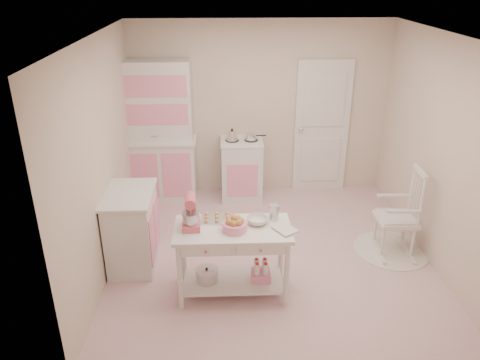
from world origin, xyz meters
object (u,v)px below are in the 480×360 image
(hutch, at_px, (159,132))
(bread_basket, at_px, (235,226))
(work_table, at_px, (233,261))
(rocking_chair, at_px, (397,211))
(stove, at_px, (242,169))
(stand_mixer, at_px, (191,213))
(base_cabinet, at_px, (132,229))

(hutch, xyz_separation_m, bread_basket, (1.03, -2.44, -0.19))
(hutch, xyz_separation_m, work_table, (1.01, -2.39, -0.64))
(rocking_chair, relative_size, work_table, 0.92)
(stove, bearing_deg, stand_mixer, -104.86)
(stove, height_order, bread_basket, stove)
(hutch, height_order, work_table, hutch)
(stand_mixer, distance_m, bread_basket, 0.46)
(hutch, bearing_deg, rocking_chair, -28.70)
(rocking_chair, xyz_separation_m, stand_mixer, (-2.42, -0.72, 0.42))
(base_cabinet, height_order, work_table, base_cabinet)
(stand_mixer, xyz_separation_m, bread_basket, (0.44, -0.07, -0.12))
(hutch, bearing_deg, work_table, -67.17)
(stove, relative_size, rocking_chair, 0.84)
(hutch, xyz_separation_m, stove, (1.20, -0.05, -0.58))
(stove, bearing_deg, bread_basket, -94.19)
(stove, xyz_separation_m, bread_basket, (-0.17, -2.39, 0.39))
(base_cabinet, distance_m, rocking_chair, 3.16)
(bread_basket, bearing_deg, stove, 85.81)
(stove, xyz_separation_m, work_table, (-0.19, -2.34, -0.06))
(work_table, bearing_deg, base_cabinet, 152.07)
(rocking_chair, bearing_deg, stove, 141.52)
(work_table, xyz_separation_m, stand_mixer, (-0.42, 0.02, 0.57))
(work_table, bearing_deg, hutch, 112.83)
(work_table, height_order, bread_basket, bread_basket)
(rocking_chair, relative_size, stand_mixer, 3.24)
(hutch, relative_size, base_cabinet, 2.26)
(rocking_chair, bearing_deg, base_cabinet, -174.68)
(bread_basket, bearing_deg, hutch, 112.81)
(work_table, distance_m, stand_mixer, 0.71)
(stand_mixer, bearing_deg, stove, 73.32)
(stand_mixer, bearing_deg, rocking_chair, 14.75)
(rocking_chair, xyz_separation_m, work_table, (-2.00, -0.74, -0.15))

